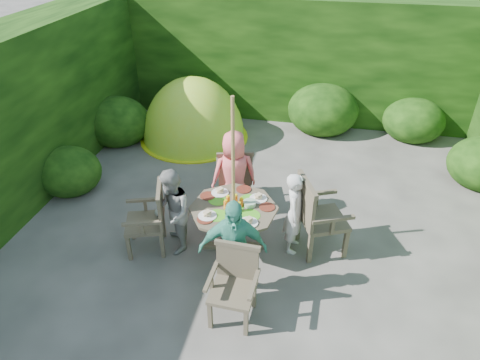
% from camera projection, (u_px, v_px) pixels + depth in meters
% --- Properties ---
extents(ground, '(60.00, 60.00, 0.00)m').
position_uv_depth(ground, '(269.00, 220.00, 6.39)').
color(ground, '#46443E').
rests_on(ground, ground).
extents(hedge_enclosure, '(9.00, 9.00, 2.50)m').
position_uv_depth(hedge_enclosure, '(284.00, 108.00, 6.82)').
color(hedge_enclosure, black).
rests_on(hedge_enclosure, ground).
extents(patio_table, '(1.39, 1.39, 0.81)m').
position_uv_depth(patio_table, '(234.00, 214.00, 5.58)').
color(patio_table, '#433B2C').
rests_on(patio_table, ground).
extents(parasol_pole, '(0.05, 0.05, 2.20)m').
position_uv_depth(parasol_pole, '(233.00, 180.00, 5.30)').
color(parasol_pole, olive).
rests_on(parasol_pole, ground).
extents(garden_chair_right, '(0.77, 0.81, 1.06)m').
position_uv_depth(garden_chair_right, '(317.00, 215.00, 5.57)').
color(garden_chair_right, '#433B2C').
rests_on(garden_chair_right, ground).
extents(garden_chair_left, '(0.64, 0.69, 0.93)m').
position_uv_depth(garden_chair_left, '(150.00, 218.00, 5.63)').
color(garden_chair_left, '#433B2C').
rests_on(garden_chair_left, ground).
extents(garden_chair_back, '(0.66, 0.62, 0.92)m').
position_uv_depth(garden_chair_back, '(235.00, 175.00, 6.55)').
color(garden_chair_back, '#433B2C').
rests_on(garden_chair_back, ground).
extents(garden_chair_front, '(0.54, 0.49, 0.87)m').
position_uv_depth(garden_chair_front, '(234.00, 282.00, 4.71)').
color(garden_chair_front, '#433B2C').
rests_on(garden_chair_front, ground).
extents(child_right, '(0.29, 0.44, 1.17)m').
position_uv_depth(child_right, '(295.00, 213.00, 5.57)').
color(child_right, silver).
rests_on(child_right, ground).
extents(child_left, '(0.66, 0.72, 1.21)m').
position_uv_depth(child_left, '(172.00, 212.00, 5.56)').
color(child_left, gray).
rests_on(child_left, ground).
extents(child_back, '(0.77, 0.64, 1.36)m').
position_uv_depth(child_back, '(234.00, 175.00, 6.20)').
color(child_back, '#FF696B').
rests_on(child_back, ground).
extents(child_front, '(0.84, 0.50, 1.34)m').
position_uv_depth(child_front, '(233.00, 250.00, 4.85)').
color(child_front, '#49AB90').
rests_on(child_front, ground).
extents(dome_tent, '(2.19, 2.19, 2.48)m').
position_uv_depth(dome_tent, '(194.00, 138.00, 8.69)').
color(dome_tent, '#BBDE2A').
rests_on(dome_tent, ground).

